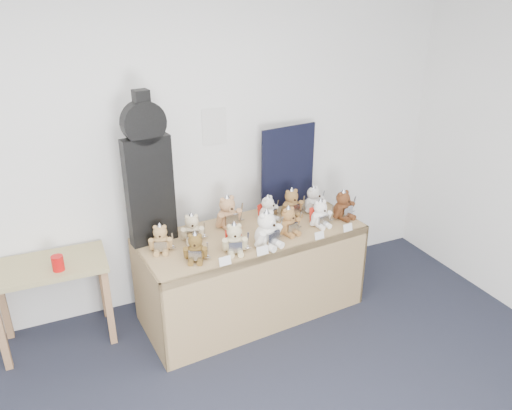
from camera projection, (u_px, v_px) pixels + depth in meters
name	position (u px, v px, depth m)	size (l,w,h in m)	color
room_shell	(214.00, 127.00, 4.07)	(6.00, 6.00, 6.00)	white
display_table	(256.00, 254.00, 3.99)	(1.85, 0.89, 0.75)	#997F4E
side_table	(50.00, 278.00, 3.70)	(0.84, 0.48, 0.69)	#988952
guitar_case	(148.00, 172.00, 3.62)	(0.36, 0.15, 1.16)	black
navy_board	(288.00, 166.00, 4.34)	(0.54, 0.02, 0.72)	black
red_cup	(58.00, 263.00, 3.55)	(0.08, 0.08, 0.11)	red
teddy_front_far_left	(196.00, 248.00, 3.55)	(0.19, 0.19, 0.24)	brown
teddy_front_left	(234.00, 239.00, 3.65)	(0.21, 0.20, 0.26)	#C1B288
teddy_front_centre	(267.00, 230.00, 3.74)	(0.27, 0.25, 0.32)	white
teddy_front_right	(289.00, 222.00, 3.93)	(0.21, 0.19, 0.26)	olive
teddy_front_far_right	(320.00, 214.00, 4.06)	(0.21, 0.18, 0.25)	white
teddy_front_end	(343.00, 206.00, 4.19)	(0.23, 0.21, 0.28)	#58331E
teddy_back_left	(192.00, 229.00, 3.82)	(0.20, 0.18, 0.25)	beige
teddy_back_centre_left	(228.00, 213.00, 4.03)	(0.25, 0.22, 0.30)	tan
teddy_back_centre_right	(268.00, 209.00, 4.15)	(0.20, 0.20, 0.25)	silver
teddy_back_right	(292.00, 203.00, 4.24)	(0.22, 0.18, 0.27)	olive
teddy_back_end	(314.00, 200.00, 4.31)	(0.22, 0.21, 0.26)	silver
teddy_back_far_left	(161.00, 239.00, 3.67)	(0.20, 0.18, 0.24)	#A9824F
entry_card_a	(225.00, 261.00, 3.51)	(0.09, 0.00, 0.07)	silver
entry_card_b	(262.00, 251.00, 3.64)	(0.09, 0.00, 0.07)	silver
entry_card_c	(319.00, 235.00, 3.86)	(0.08, 0.00, 0.06)	silver
entry_card_d	(348.00, 228.00, 3.99)	(0.09, 0.00, 0.06)	silver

